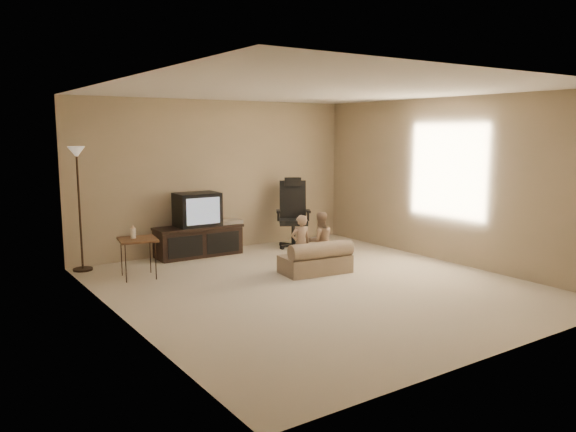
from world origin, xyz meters
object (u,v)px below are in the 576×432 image
(side_table, at_px, (137,240))
(toddler_right, at_px, (320,241))
(office_chair, at_px, (293,222))
(toddler_left, at_px, (301,244))
(floor_lamp, at_px, (78,181))
(child_sofa, at_px, (317,260))
(tv_stand, at_px, (198,230))

(side_table, height_order, toddler_right, toddler_right)
(office_chair, distance_m, toddler_right, 1.67)
(side_table, xyz_separation_m, toddler_left, (2.00, -1.04, -0.11))
(floor_lamp, relative_size, toddler_left, 2.14)
(toddler_left, bearing_deg, side_table, -19.82)
(office_chair, distance_m, toddler_left, 1.81)
(floor_lamp, xyz_separation_m, toddler_left, (2.53, -1.88, -0.88))
(side_table, relative_size, child_sofa, 0.72)
(child_sofa, height_order, toddler_left, toddler_left)
(child_sofa, relative_size, toddler_right, 1.20)
(side_table, distance_m, toddler_right, 2.56)
(tv_stand, xyz_separation_m, side_table, (-1.28, -0.80, 0.10))
(floor_lamp, distance_m, toddler_left, 3.27)
(tv_stand, distance_m, child_sofa, 2.19)
(tv_stand, distance_m, office_chair, 1.68)
(child_sofa, bearing_deg, side_table, 158.59)
(tv_stand, height_order, child_sofa, tv_stand)
(tv_stand, bearing_deg, toddler_left, -67.20)
(office_chair, height_order, side_table, office_chair)
(office_chair, relative_size, floor_lamp, 0.67)
(office_chair, height_order, floor_lamp, floor_lamp)
(side_table, distance_m, child_sofa, 2.50)
(tv_stand, distance_m, floor_lamp, 2.02)
(floor_lamp, xyz_separation_m, child_sofa, (2.70, -2.03, -1.11))
(office_chair, xyz_separation_m, side_table, (-2.93, -0.51, 0.10))
(child_sofa, relative_size, toddler_left, 1.23)
(side_table, xyz_separation_m, child_sofa, (2.17, -1.19, -0.34))
(child_sofa, distance_m, toddler_right, 0.32)
(toddler_left, bearing_deg, child_sofa, 146.71)
(office_chair, relative_size, toddler_right, 1.41)
(child_sofa, xyz_separation_m, toddler_right, (0.16, 0.14, 0.23))
(toddler_right, bearing_deg, office_chair, -94.26)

